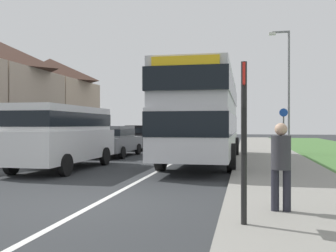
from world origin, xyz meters
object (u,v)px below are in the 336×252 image
Objects in this scene: parked_car_grey at (114,140)px; parked_car_black at (142,136)px; cycle_route_sign at (284,129)px; bus_stop_sign at (244,131)px; pedestrian_at_stop at (281,162)px; street_lamp_mid at (287,83)px; double_decker_bus at (204,113)px; parked_van_white at (63,132)px.

parked_car_grey is 5.67m from parked_car_black.
bus_stop_sign is at bearing -97.72° from cycle_route_sign.
parked_car_grey is 13.82m from pedestrian_at_stop.
parked_car_black reaches higher than parked_car_grey.
parked_car_black is 9.78m from street_lamp_mid.
bus_stop_sign is at bearing -98.18° from street_lamp_mid.
parked_car_black is 1.66× the size of bus_stop_sign.
cycle_route_sign is (1.42, 14.13, 0.45)m from pedestrian_at_stop.
parked_car_grey is at bearing 117.37° from bus_stop_sign.
pedestrian_at_stop is 1.33m from bus_stop_sign.
pedestrian_at_stop is at bearing -67.26° from parked_car_black.
pedestrian_at_stop is (7.30, -17.43, 0.09)m from parked_car_black.
double_decker_bus is 6.53× the size of pedestrian_at_stop.
parked_van_white is 11.86m from cycle_route_sign.
parked_car_grey is 9.01m from cycle_route_sign.
parked_car_black is 19.63m from bus_stop_sign.
street_lamp_mid reaches higher than parked_car_grey.
parked_van_white is at bearing 133.12° from bus_stop_sign.
cycle_route_sign is (8.72, -3.30, 0.54)m from parked_car_black.
parked_car_black is (-0.05, 5.67, 0.01)m from parked_car_grey.
double_decker_bus reaches higher than parked_car_black.
bus_stop_sign reaches higher than parked_car_black.
bus_stop_sign is 1.03× the size of cycle_route_sign.
cycle_route_sign is at bearing 82.28° from bus_stop_sign.
street_lamp_mid is at bearing 75.36° from cycle_route_sign.
double_decker_bus is 9.62m from parked_car_black.
parked_car_grey is 10.07m from street_lamp_mid.
parked_van_white reaches higher than parked_car_black.
cycle_route_sign is at bearing 52.27° from double_decker_bus.
parked_van_white is 3.35× the size of pedestrian_at_stop.
street_lamp_mid is (9.00, -2.25, 3.11)m from parked_car_black.
parked_car_black is 1.71× the size of cycle_route_sign.
street_lamp_mid reaches higher than bus_stop_sign.
double_decker_bus is 6.15m from cycle_route_sign.
parked_van_white is at bearing -89.29° from parked_car_black.
parked_car_black is 2.58× the size of pedestrian_at_stop.
bus_stop_sign is at bearing -62.63° from parked_car_grey.
parked_car_grey is 1.73× the size of bus_stop_sign.
street_lamp_mid reaches higher than pedestrian_at_stop.
double_decker_bus reaches higher than parked_van_white.
parked_car_grey is (-4.94, 2.46, -1.27)m from double_decker_bus.
bus_stop_sign reaches higher than parked_car_grey.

